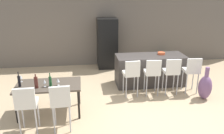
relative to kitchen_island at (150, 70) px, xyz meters
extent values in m
plane|color=tan|center=(-0.71, -0.96, -0.46)|extent=(10.00, 10.00, 0.00)
cube|color=#665B51|center=(-0.71, 2.23, 0.99)|extent=(10.00, 0.12, 2.90)
cube|color=#383330|center=(0.00, 0.00, 0.00)|extent=(2.10, 0.82, 0.92)
cube|color=silver|center=(-0.77, -0.73, 0.19)|extent=(0.43, 0.43, 0.08)
cube|color=silver|center=(-0.76, -0.90, 0.41)|extent=(0.40, 0.09, 0.36)
cylinder|color=#B2B2B7|center=(-0.94, -0.58, -0.16)|extent=(0.03, 0.03, 0.61)
cylinder|color=#B2B2B7|center=(-0.62, -0.56, -0.16)|extent=(0.03, 0.03, 0.61)
cylinder|color=#B2B2B7|center=(-0.92, -0.90, -0.16)|extent=(0.03, 0.03, 0.61)
cylinder|color=#B2B2B7|center=(-0.60, -0.88, -0.16)|extent=(0.03, 0.03, 0.61)
cube|color=silver|center=(-0.18, -0.73, 0.19)|extent=(0.43, 0.43, 0.08)
cube|color=silver|center=(-0.19, -0.90, 0.41)|extent=(0.40, 0.09, 0.36)
cylinder|color=#B2B2B7|center=(-0.32, -0.56, -0.16)|extent=(0.03, 0.03, 0.61)
cylinder|color=#B2B2B7|center=(0.00, -0.58, -0.16)|extent=(0.03, 0.03, 0.61)
cylinder|color=#B2B2B7|center=(-0.35, -0.88, -0.16)|extent=(0.03, 0.03, 0.61)
cylinder|color=#B2B2B7|center=(-0.03, -0.90, -0.16)|extent=(0.03, 0.03, 0.61)
cube|color=silver|center=(0.38, -0.73, 0.19)|extent=(0.43, 0.43, 0.08)
cube|color=silver|center=(0.36, -0.90, 0.41)|extent=(0.40, 0.09, 0.36)
cylinder|color=#B2B2B7|center=(0.23, -0.56, -0.16)|extent=(0.03, 0.03, 0.61)
cylinder|color=#B2B2B7|center=(0.55, -0.58, -0.16)|extent=(0.03, 0.03, 0.61)
cylinder|color=#B2B2B7|center=(0.20, -0.88, -0.16)|extent=(0.03, 0.03, 0.61)
cylinder|color=#B2B2B7|center=(0.52, -0.90, -0.16)|extent=(0.03, 0.03, 0.61)
cube|color=silver|center=(0.97, -0.73, 0.19)|extent=(0.43, 0.43, 0.08)
cube|color=silver|center=(0.95, -0.90, 0.41)|extent=(0.40, 0.09, 0.36)
cylinder|color=#B2B2B7|center=(0.82, -0.56, -0.16)|extent=(0.03, 0.03, 0.61)
cylinder|color=#B2B2B7|center=(1.14, -0.58, -0.16)|extent=(0.03, 0.03, 0.61)
cylinder|color=#B2B2B7|center=(0.80, -0.88, -0.16)|extent=(0.03, 0.03, 0.61)
cylinder|color=#B2B2B7|center=(1.12, -0.90, -0.16)|extent=(0.03, 0.03, 0.61)
cube|color=#4C4238|center=(-2.87, -1.42, 0.26)|extent=(1.48, 0.82, 0.04)
cylinder|color=black|center=(-3.55, -1.07, -0.11)|extent=(0.05, 0.05, 0.70)
cylinder|color=black|center=(-2.19, -1.07, -0.11)|extent=(0.05, 0.05, 0.70)
cylinder|color=black|center=(-3.55, -1.77, -0.11)|extent=(0.05, 0.05, 0.70)
cylinder|color=black|center=(-2.19, -1.77, -0.11)|extent=(0.05, 0.05, 0.70)
cube|color=silver|center=(-3.20, -2.13, 0.19)|extent=(0.41, 0.41, 0.08)
cube|color=silver|center=(-3.19, -2.30, 0.41)|extent=(0.40, 0.07, 0.36)
cylinder|color=#B2B2B7|center=(-3.36, -1.98, -0.16)|extent=(0.03, 0.03, 0.61)
cylinder|color=#B2B2B7|center=(-3.04, -1.97, -0.16)|extent=(0.03, 0.03, 0.61)
cylinder|color=#B2B2B7|center=(-3.35, -2.30, -0.16)|extent=(0.03, 0.03, 0.61)
cylinder|color=#B2B2B7|center=(-3.04, -2.29, -0.16)|extent=(0.03, 0.03, 0.61)
cube|color=silver|center=(-2.53, -2.13, 0.19)|extent=(0.42, 0.42, 0.08)
cube|color=silver|center=(-2.53, -2.30, 0.41)|extent=(0.40, 0.08, 0.36)
cylinder|color=#B2B2B7|center=(-2.70, -1.98, -0.16)|extent=(0.03, 0.03, 0.61)
cylinder|color=#B2B2B7|center=(-2.38, -1.96, -0.16)|extent=(0.03, 0.03, 0.61)
cylinder|color=#B2B2B7|center=(-2.69, -2.30, -0.16)|extent=(0.03, 0.03, 0.61)
cylinder|color=#B2B2B7|center=(-2.37, -2.28, -0.16)|extent=(0.03, 0.03, 0.61)
cylinder|color=#194723|center=(-2.80, -1.53, 0.39)|extent=(0.06, 0.06, 0.22)
cylinder|color=#194723|center=(-2.80, -1.53, 0.55)|extent=(0.02, 0.02, 0.09)
cylinder|color=black|center=(-3.49, -1.46, 0.41)|extent=(0.06, 0.06, 0.25)
cylinder|color=black|center=(-3.49, -1.46, 0.58)|extent=(0.02, 0.02, 0.10)
cylinder|color=#471E19|center=(-3.10, -1.59, 0.41)|extent=(0.08, 0.08, 0.26)
cylinder|color=#471E19|center=(-3.10, -1.59, 0.57)|extent=(0.03, 0.03, 0.07)
cylinder|color=silver|center=(-3.52, -1.17, 0.28)|extent=(0.06, 0.06, 0.00)
cylinder|color=silver|center=(-3.52, -1.17, 0.32)|extent=(0.01, 0.01, 0.08)
cone|color=silver|center=(-3.52, -1.17, 0.41)|extent=(0.07, 0.07, 0.09)
cylinder|color=silver|center=(-2.63, -1.51, 0.28)|extent=(0.06, 0.06, 0.00)
cylinder|color=silver|center=(-2.63, -1.51, 0.32)|extent=(0.01, 0.01, 0.08)
cone|color=silver|center=(-2.63, -1.51, 0.41)|extent=(0.07, 0.07, 0.09)
cylinder|color=silver|center=(-2.92, -1.55, 0.28)|extent=(0.06, 0.06, 0.00)
cylinder|color=silver|center=(-2.92, -1.55, 0.32)|extent=(0.01, 0.01, 0.08)
cone|color=silver|center=(-2.92, -1.55, 0.41)|extent=(0.07, 0.07, 0.09)
cube|color=black|center=(-1.12, 1.79, 0.46)|extent=(0.72, 0.68, 1.84)
cylinder|color=#C6512D|center=(0.36, 0.07, 0.50)|extent=(0.22, 0.22, 0.07)
ellipsoid|color=#704C75|center=(1.17, -1.21, -0.13)|extent=(0.35, 0.35, 0.65)
cylinder|color=#704C75|center=(1.17, -1.21, 0.30)|extent=(0.11, 0.11, 0.26)
cylinder|color=#996B4C|center=(1.14, 1.78, -0.35)|extent=(0.24, 0.24, 0.22)
sphere|color=#2D6B33|center=(1.14, 1.78, -0.09)|extent=(0.34, 0.34, 0.34)
camera|label=1|loc=(-2.06, -6.41, 2.36)|focal=36.44mm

